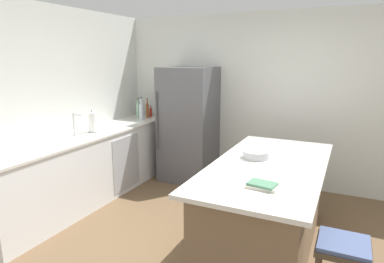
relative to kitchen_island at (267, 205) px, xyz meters
name	(u,v)px	position (x,y,z in m)	size (l,w,h in m)	color
ground_plane	(215,254)	(-0.41, -0.38, -0.46)	(7.20, 7.20, 0.00)	brown
wall_rear	(271,100)	(-0.41, 1.87, 0.84)	(6.00, 0.10, 2.60)	silver
wall_left	(32,110)	(-2.86, -0.38, 0.84)	(0.10, 6.00, 2.60)	silver
counter_run_left	(90,166)	(-2.49, 0.15, 0.01)	(0.68, 3.17, 0.94)	white
kitchen_island	(267,205)	(0.00, 0.00, 0.00)	(1.05, 2.21, 0.90)	#7A6047
refrigerator	(189,124)	(-1.62, 1.47, 0.44)	(0.80, 0.74, 1.79)	#56565B
bar_stool	(342,258)	(0.73, -0.84, 0.10)	(0.36, 0.36, 0.69)	#473828
sink_faucet	(75,124)	(-2.54, -0.02, 0.64)	(0.15, 0.05, 0.30)	silver
paper_towel_roll	(93,123)	(-2.47, 0.24, 0.61)	(0.14, 0.14, 0.31)	gray
hot_sauce_bottle	(151,112)	(-2.42, 1.63, 0.56)	(0.05, 0.05, 0.19)	red
vinegar_bottle	(147,110)	(-2.42, 1.53, 0.61)	(0.05, 0.05, 0.33)	#994C23
gin_bottle	(138,110)	(-2.54, 1.43, 0.62)	(0.07, 0.07, 0.33)	#8CB79E
soda_bottle	(141,111)	(-2.41, 1.33, 0.62)	(0.08, 0.08, 0.37)	silver
cookbook_stack	(262,185)	(0.09, -0.65, 0.47)	(0.24, 0.19, 0.04)	silver
mixing_bowl	(256,154)	(-0.17, 0.13, 0.49)	(0.28, 0.28, 0.08)	#B2B5BA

